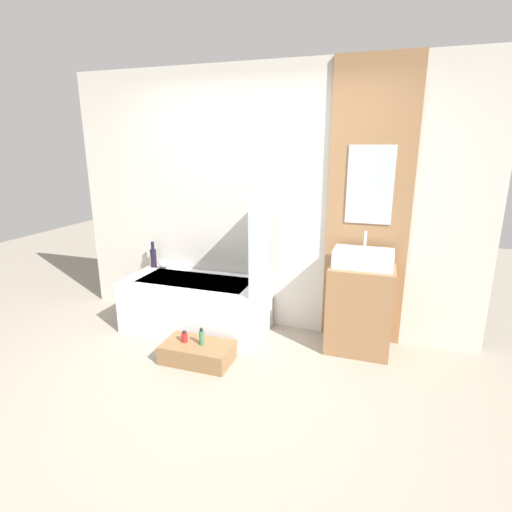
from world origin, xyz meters
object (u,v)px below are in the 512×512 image
wooden_step_bench (198,352)px  vase_round_light (163,264)px  bottle_soap_primary (185,337)px  bathtub (196,305)px  sink (363,258)px  bottle_soap_secondary (202,337)px  vase_tall_dark (153,257)px

wooden_step_bench → vase_round_light: bearing=134.6°
wooden_step_bench → bottle_soap_primary: bearing=180.0°
bathtub → bottle_soap_primary: bearing=-73.2°
sink → bottle_soap_secondary: bearing=-151.9°
bottle_soap_primary → bottle_soap_secondary: 0.17m
vase_round_light → bottle_soap_primary: (0.68, -0.81, -0.38)m
vase_round_light → bottle_soap_secondary: bearing=-43.8°
wooden_step_bench → sink: 1.69m
wooden_step_bench → bottle_soap_secondary: bearing=-0.0°
sink → vase_tall_dark: size_ratio=1.78×
wooden_step_bench → bottle_soap_primary: (-0.12, 0.00, 0.13)m
bathtub → vase_tall_dark: vase_tall_dark is taller
bathtub → bottle_soap_secondary: (0.34, -0.58, -0.03)m
bottle_soap_secondary → vase_tall_dark: bearing=139.6°
wooden_step_bench → sink: size_ratio=1.19×
wooden_step_bench → sink: (1.32, 0.68, 0.80)m
sink → bottle_soap_primary: sink is taller
bathtub → vase_round_light: 0.64m
wooden_step_bench → bottle_soap_secondary: size_ratio=3.94×
wooden_step_bench → bottle_soap_secondary: 0.16m
bathtub → vase_round_light: vase_round_light is taller
bathtub → bottle_soap_primary: bathtub is taller
sink → vase_tall_dark: sink is taller
bathtub → sink: size_ratio=2.80×
bathtub → sink: (1.62, 0.10, 0.62)m
bottle_soap_primary → bottle_soap_secondary: size_ratio=0.66×
bottle_soap_secondary → vase_round_light: bearing=136.2°
vase_round_light → bottle_soap_primary: size_ratio=1.09×
sink → vase_round_light: size_ratio=4.66×
vase_round_light → sink: bearing=-3.6°
sink → bottle_soap_primary: 1.73m
vase_round_light → bottle_soap_primary: 1.12m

